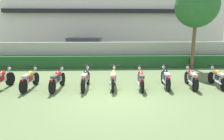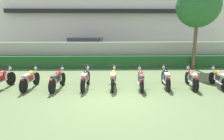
% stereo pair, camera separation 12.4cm
% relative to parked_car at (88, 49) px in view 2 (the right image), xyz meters
% --- Properties ---
extents(ground, '(60.00, 60.00, 0.00)m').
position_rel_parked_car_xyz_m(ground, '(1.87, -9.57, -0.94)').
color(ground, '#607547').
extents(building, '(23.11, 6.50, 8.03)m').
position_rel_parked_car_xyz_m(building, '(1.87, 5.73, 3.08)').
color(building, silver).
rests_on(building, ground).
extents(compound_wall, '(21.96, 0.30, 1.71)m').
position_rel_parked_car_xyz_m(compound_wall, '(1.87, -2.75, -0.08)').
color(compound_wall, '#BCB7A8').
rests_on(compound_wall, ground).
extents(hedge_row, '(17.56, 0.70, 0.84)m').
position_rel_parked_car_xyz_m(hedge_row, '(1.87, -3.45, -0.52)').
color(hedge_row, '#235628').
rests_on(hedge_row, ground).
extents(parked_car, '(4.68, 2.50, 1.89)m').
position_rel_parked_car_xyz_m(parked_car, '(0.00, 0.00, 0.00)').
color(parked_car, black).
rests_on(parked_car, ground).
extents(tree_near_inspector, '(2.72, 2.72, 5.41)m').
position_rel_parked_car_xyz_m(tree_near_inspector, '(7.37, -3.99, 3.09)').
color(tree_near_inspector, brown).
rests_on(tree_near_inspector, ground).
extents(motorcycle_in_row_0, '(0.60, 1.94, 0.98)m').
position_rel_parked_car_xyz_m(motorcycle_in_row_0, '(-3.03, -8.21, -0.48)').
color(motorcycle_in_row_0, black).
rests_on(motorcycle_in_row_0, ground).
extents(motorcycle_in_row_1, '(0.60, 1.85, 0.96)m').
position_rel_parked_car_xyz_m(motorcycle_in_row_1, '(-1.80, -8.14, -0.49)').
color(motorcycle_in_row_1, black).
rests_on(motorcycle_in_row_1, ground).
extents(motorcycle_in_row_2, '(0.60, 1.84, 0.96)m').
position_rel_parked_car_xyz_m(motorcycle_in_row_2, '(-0.56, -8.23, -0.49)').
color(motorcycle_in_row_2, black).
rests_on(motorcycle_in_row_2, ground).
extents(motorcycle_in_row_3, '(0.60, 1.94, 0.97)m').
position_rel_parked_car_xyz_m(motorcycle_in_row_3, '(0.67, -8.13, -0.48)').
color(motorcycle_in_row_3, black).
rests_on(motorcycle_in_row_3, ground).
extents(motorcycle_in_row_4, '(0.60, 1.85, 0.97)m').
position_rel_parked_car_xyz_m(motorcycle_in_row_4, '(1.92, -8.14, -0.48)').
color(motorcycle_in_row_4, black).
rests_on(motorcycle_in_row_4, ground).
extents(motorcycle_in_row_5, '(0.60, 1.85, 0.94)m').
position_rel_parked_car_xyz_m(motorcycle_in_row_5, '(3.14, -8.23, -0.50)').
color(motorcycle_in_row_5, black).
rests_on(motorcycle_in_row_5, ground).
extents(motorcycle_in_row_6, '(0.60, 1.89, 0.96)m').
position_rel_parked_car_xyz_m(motorcycle_in_row_6, '(4.33, -8.05, -0.49)').
color(motorcycle_in_row_6, black).
rests_on(motorcycle_in_row_6, ground).
extents(motorcycle_in_row_7, '(0.60, 1.80, 0.96)m').
position_rel_parked_car_xyz_m(motorcycle_in_row_7, '(5.48, -8.16, -0.49)').
color(motorcycle_in_row_7, black).
rests_on(motorcycle_in_row_7, ground).
extents(motorcycle_in_row_8, '(0.60, 1.81, 0.95)m').
position_rel_parked_car_xyz_m(motorcycle_in_row_8, '(6.70, -8.21, -0.50)').
color(motorcycle_in_row_8, black).
rests_on(motorcycle_in_row_8, ground).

